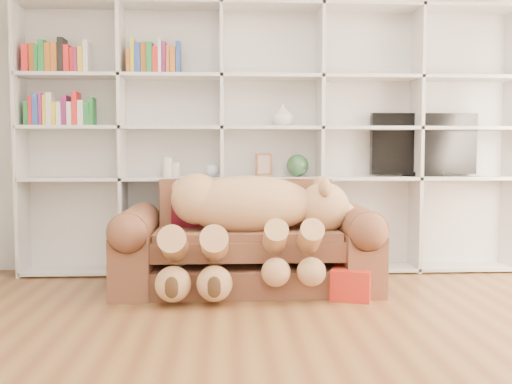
{
  "coord_description": "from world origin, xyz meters",
  "views": [
    {
      "loc": [
        -0.4,
        -2.8,
        1.08
      ],
      "look_at": [
        -0.17,
        1.63,
        0.77
      ],
      "focal_mm": 40.0,
      "sensor_mm": 36.0,
      "label": 1
    }
  ],
  "objects": [
    {
      "name": "gift_box",
      "position": [
        0.52,
        1.32,
        0.11
      ],
      "size": [
        0.35,
        0.34,
        0.23
      ],
      "primitive_type": "cube",
      "rotation": [
        0.0,
        0.0,
        -0.32
      ],
      "color": "#AC2317",
      "rests_on": "floor"
    },
    {
      "name": "picture_frame",
      "position": [
        -0.07,
        2.3,
        0.98
      ],
      "size": [
        0.16,
        0.09,
        0.2
      ],
      "primitive_type": "cube",
      "rotation": [
        0.0,
        0.0,
        0.42
      ],
      "color": "brown",
      "rests_on": "bookshelf"
    },
    {
      "name": "figurine_short",
      "position": [
        -0.85,
        2.3,
        0.93
      ],
      "size": [
        0.09,
        0.09,
        0.13
      ],
      "primitive_type": "cylinder",
      "rotation": [
        0.0,
        0.0,
        -0.31
      ],
      "color": "beige",
      "rests_on": "bookshelf"
    },
    {
      "name": "wall_back",
      "position": [
        0.0,
        2.5,
        1.35
      ],
      "size": [
        5.0,
        0.02,
        2.7
      ],
      "primitive_type": "cube",
      "color": "white",
      "rests_on": "floor"
    },
    {
      "name": "throw_pillow",
      "position": [
        -0.66,
        1.85,
        0.62
      ],
      "size": [
        0.37,
        0.21,
        0.39
      ],
      "primitive_type": "cube",
      "rotation": [
        -0.24,
        0.0,
        -0.01
      ],
      "color": "maroon",
      "rests_on": "sofa"
    },
    {
      "name": "figurine_tall",
      "position": [
        -0.92,
        2.3,
        0.95
      ],
      "size": [
        0.1,
        0.1,
        0.17
      ],
      "primitive_type": "cylinder",
      "rotation": [
        0.0,
        0.0,
        -0.13
      ],
      "color": "beige",
      "rests_on": "bookshelf"
    },
    {
      "name": "sofa",
      "position": [
        -0.24,
        1.71,
        0.32
      ],
      "size": [
        2.04,
        0.88,
        0.86
      ],
      "color": "brown",
      "rests_on": "floor"
    },
    {
      "name": "green_vase",
      "position": [
        0.24,
        2.3,
        0.96
      ],
      "size": [
        0.2,
        0.2,
        0.2
      ],
      "primitive_type": "sphere",
      "color": "#2C5632",
      "rests_on": "bookshelf"
    },
    {
      "name": "tv",
      "position": [
        1.4,
        2.35,
        1.15
      ],
      "size": [
        0.97,
        0.18,
        0.57
      ],
      "color": "black",
      "rests_on": "bookshelf"
    },
    {
      "name": "snow_globe",
      "position": [
        -0.53,
        2.3,
        0.92
      ],
      "size": [
        0.11,
        0.11,
        0.11
      ],
      "primitive_type": "sphere",
      "color": "white",
      "rests_on": "bookshelf"
    },
    {
      "name": "bookshelf",
      "position": [
        -0.24,
        2.36,
        1.31
      ],
      "size": [
        4.43,
        0.35,
        2.4
      ],
      "color": "silver",
      "rests_on": "floor"
    },
    {
      "name": "shelf_vase",
      "position": [
        0.1,
        2.3,
        1.41
      ],
      "size": [
        0.2,
        0.2,
        0.2
      ],
      "primitive_type": "imported",
      "rotation": [
        0.0,
        0.0,
        0.05
      ],
      "color": "silver",
      "rests_on": "bookshelf"
    },
    {
      "name": "floor",
      "position": [
        0.0,
        0.0,
        0.0
      ],
      "size": [
        5.0,
        5.0,
        0.0
      ],
      "primitive_type": "plane",
      "color": "brown",
      "rests_on": "ground"
    },
    {
      "name": "teddy_bear",
      "position": [
        -0.23,
        1.54,
        0.6
      ],
      "size": [
        1.53,
        0.84,
        0.89
      ],
      "rotation": [
        0.0,
        0.0,
        0.11
      ],
      "color": "tan",
      "rests_on": "sofa"
    }
  ]
}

